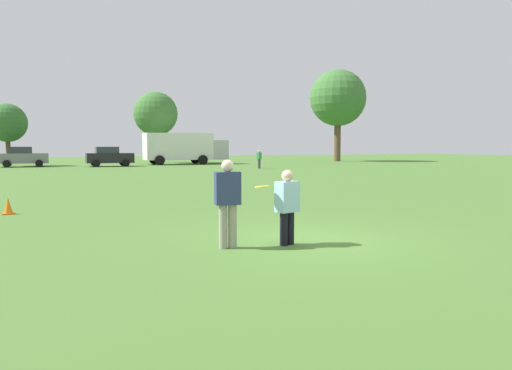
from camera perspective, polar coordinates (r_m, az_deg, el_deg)
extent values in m
plane|color=#47702D|center=(10.20, 5.62, -6.43)|extent=(160.48, 160.48, 0.00)
cylinder|color=gray|center=(9.40, -3.80, -4.79)|extent=(0.16, 0.16, 0.83)
cylinder|color=gray|center=(9.44, -2.72, -4.74)|extent=(0.16, 0.16, 0.83)
cube|color=navy|center=(9.33, -3.28, -0.38)|extent=(0.51, 0.34, 0.62)
sphere|color=beige|center=(9.30, -3.29, 2.20)|extent=(0.24, 0.24, 0.24)
cylinder|color=black|center=(9.80, 3.95, -4.94)|extent=(0.16, 0.16, 0.65)
cylinder|color=black|center=(9.68, 3.22, -5.06)|extent=(0.16, 0.16, 0.65)
cube|color=#9EC6E5|center=(9.66, 3.60, -1.35)|extent=(0.51, 0.39, 0.60)
sphere|color=#D8AD8C|center=(9.62, 3.62, 1.05)|extent=(0.23, 0.23, 0.23)
cylinder|color=yellow|center=(9.47, 0.68, -0.20)|extent=(0.27, 0.27, 0.05)
cube|color=#D8590C|center=(15.71, -26.56, -2.96)|extent=(0.32, 0.32, 0.03)
cone|color=orange|center=(15.68, -26.59, -2.09)|extent=(0.24, 0.24, 0.45)
cube|color=slate|center=(49.50, -25.18, 2.80)|extent=(4.22, 1.85, 0.90)
cube|color=#2D333D|center=(49.50, -25.49, 3.62)|extent=(2.02, 1.66, 0.64)
cylinder|color=black|center=(50.49, -23.65, 2.36)|extent=(0.66, 0.23, 0.66)
cylinder|color=black|center=(48.49, -23.65, 2.29)|extent=(0.66, 0.23, 0.66)
cylinder|color=black|center=(50.56, -26.60, 2.26)|extent=(0.66, 0.23, 0.66)
cylinder|color=black|center=(48.57, -26.73, 2.18)|extent=(0.66, 0.23, 0.66)
cube|color=black|center=(47.92, -16.44, 3.00)|extent=(4.22, 1.85, 0.90)
cube|color=#2D333D|center=(47.88, -16.76, 3.85)|extent=(2.02, 1.66, 0.64)
cylinder|color=black|center=(49.10, -15.07, 2.54)|extent=(0.66, 0.23, 0.66)
cylinder|color=black|center=(47.12, -14.71, 2.46)|extent=(0.66, 0.23, 0.66)
cylinder|color=black|center=(48.78, -18.10, 2.45)|extent=(0.66, 0.23, 0.66)
cylinder|color=black|center=(46.80, -17.86, 2.38)|extent=(0.66, 0.23, 0.66)
cube|color=white|center=(51.46, -8.94, 4.39)|extent=(6.83, 2.58, 2.70)
cube|color=#B2B2B7|center=(52.68, -4.49, 4.06)|extent=(1.83, 2.32, 2.00)
cylinder|color=black|center=(53.39, -6.99, 2.97)|extent=(0.96, 0.29, 0.96)
cylinder|color=black|center=(50.77, -6.11, 2.90)|extent=(0.96, 0.29, 0.96)
cylinder|color=black|center=(52.31, -11.64, 2.88)|extent=(0.96, 0.29, 0.96)
cylinder|color=black|center=(49.63, -10.99, 2.80)|extent=(0.96, 0.29, 0.96)
cylinder|color=#4C4C51|center=(42.05, 0.42, 2.46)|extent=(0.15, 0.15, 0.79)
cylinder|color=#4C4C51|center=(41.91, 0.30, 2.46)|extent=(0.15, 0.15, 0.79)
cube|color=#338C4C|center=(41.96, 0.36, 3.38)|extent=(0.49, 0.44, 0.56)
sphere|color=#D8AD8C|center=(41.96, 0.36, 3.90)|extent=(0.21, 0.21, 0.21)
cylinder|color=brown|center=(52.26, -26.58, 3.35)|extent=(0.42, 0.42, 2.53)
sphere|color=#33662D|center=(52.29, -26.69, 6.41)|extent=(3.61, 3.61, 3.61)
cylinder|color=brown|center=(56.07, -11.40, 4.22)|extent=(0.56, 0.56, 3.37)
sphere|color=#3D7033|center=(56.17, -11.46, 8.04)|extent=(4.82, 4.82, 4.82)
cylinder|color=brown|center=(62.15, 9.33, 4.95)|extent=(0.80, 0.80, 4.82)
sphere|color=#3D7033|center=(62.42, 9.40, 9.85)|extent=(6.89, 6.89, 6.89)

